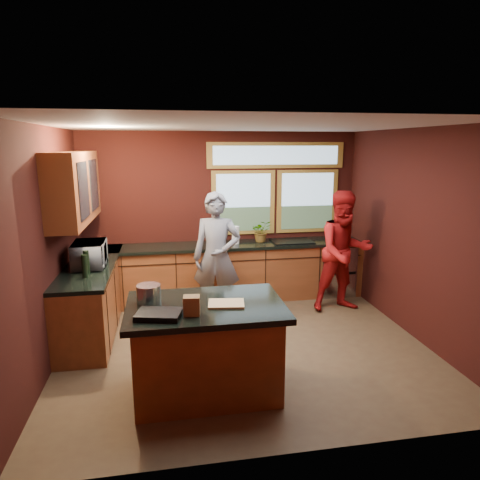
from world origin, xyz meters
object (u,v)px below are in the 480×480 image
object	(u,v)px
island	(206,348)
stock_pot	(149,294)
cutting_board	(226,304)
person_red	(344,252)
person_grey	(217,257)

from	to	relation	value
island	stock_pot	distance (m)	0.80
cutting_board	stock_pot	bearing A→B (deg)	165.07
cutting_board	person_red	bearing A→B (deg)	43.05
person_grey	cutting_board	world-z (taller)	person_grey
person_grey	cutting_board	bearing A→B (deg)	-79.17
person_grey	stock_pot	bearing A→B (deg)	-102.72
island	stock_pot	size ratio (longest dim) A/B	6.46
island	cutting_board	size ratio (longest dim) A/B	4.43
person_red	stock_pot	size ratio (longest dim) A/B	7.63
island	cutting_board	world-z (taller)	cutting_board
person_red	cutting_board	distance (m)	2.83
person_grey	person_red	xyz separation A→B (m)	(1.94, 0.04, -0.01)
island	person_red	world-z (taller)	person_red
island	person_grey	bearing A→B (deg)	79.68
cutting_board	stock_pot	world-z (taller)	stock_pot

